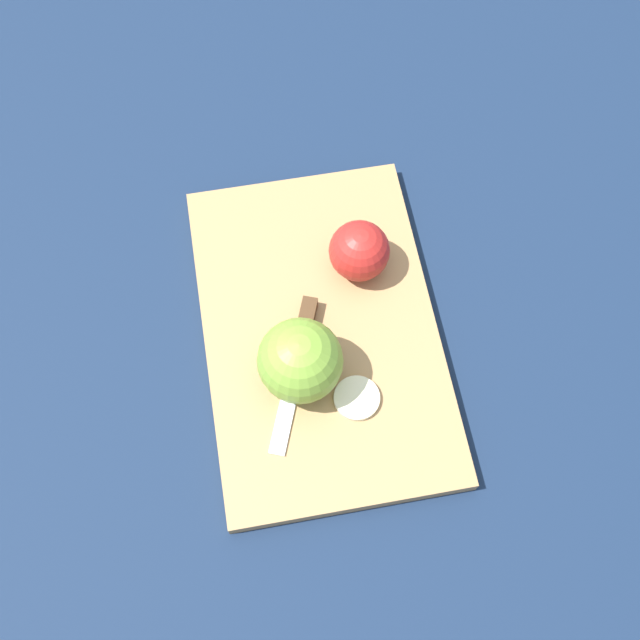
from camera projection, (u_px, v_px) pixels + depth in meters
The scene contains 6 objects.
ground_plane at pixel (320, 334), 0.84m from camera, with size 4.00×4.00×0.00m, color #14233D.
cutting_board at pixel (320, 331), 0.83m from camera, with size 0.42×0.29×0.02m.
apple_half_left at pixel (359, 251), 0.82m from camera, with size 0.07×0.07×0.07m.
apple_half_right at pixel (300, 361), 0.76m from camera, with size 0.09×0.09×0.09m.
knife at pixel (301, 344), 0.81m from camera, with size 0.17×0.09×0.02m.
apple_slice at pixel (357, 398), 0.79m from camera, with size 0.05×0.05×0.01m.
Camera 1 is at (0.32, -0.08, 0.77)m, focal length 42.00 mm.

